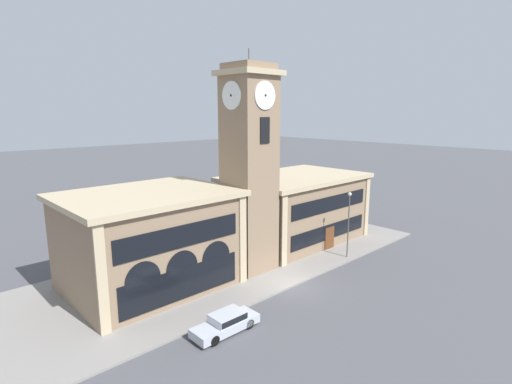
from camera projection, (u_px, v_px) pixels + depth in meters
The scene contains 7 objects.
ground_plane at pixel (294, 287), 33.69m from camera, with size 300.00×300.00×0.00m, color #4C4C51.
sidewalk_kerb at pixel (234, 262), 39.17m from camera, with size 42.45×15.41×0.15m.
clock_tower at pixel (249, 170), 35.75m from camera, with size 4.56×4.56×19.79m.
town_hall_left_wing at pixel (149, 240), 33.11m from camera, with size 13.47×10.54×8.13m.
town_hall_right_wing at pixel (295, 208), 45.52m from camera, with size 15.70×10.54×7.52m.
parked_car_near at pixel (226, 322), 26.71m from camera, with size 4.81×1.77×1.34m.
street_lamp at pixel (349, 216), 39.43m from camera, with size 0.36×0.36×6.65m.
Camera 1 is at (-23.88, -20.67, 14.55)m, focal length 28.00 mm.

